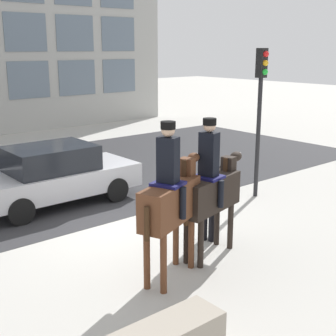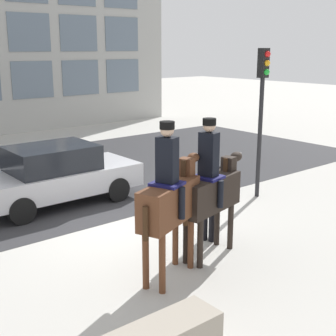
{
  "view_description": "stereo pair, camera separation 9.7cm",
  "coord_description": "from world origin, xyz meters",
  "px_view_note": "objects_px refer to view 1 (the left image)",
  "views": [
    {
      "loc": [
        -5.29,
        -7.93,
        3.82
      ],
      "look_at": [
        0.2,
        -1.34,
        1.61
      ],
      "focal_mm": 50.0,
      "sensor_mm": 36.0,
      "label": 1
    },
    {
      "loc": [
        -5.22,
        -7.99,
        3.82
      ],
      "look_at": [
        0.2,
        -1.34,
        1.61
      ],
      "focal_mm": 50.0,
      "sensor_mm": 36.0,
      "label": 2
    }
  ],
  "objects_px": {
    "mounted_horse_lead": "(171,199)",
    "traffic_light": "(260,99)",
    "pedestrian_bystander": "(209,192)",
    "street_car_near_lane": "(54,175)",
    "mounted_horse_companion": "(211,189)"
  },
  "relations": [
    {
      "from": "mounted_horse_companion",
      "to": "traffic_light",
      "type": "distance_m",
      "value": 4.14
    },
    {
      "from": "mounted_horse_lead",
      "to": "street_car_near_lane",
      "type": "relative_size",
      "value": 0.66
    },
    {
      "from": "street_car_near_lane",
      "to": "mounted_horse_companion",
      "type": "bearing_deg",
      "value": -79.21
    },
    {
      "from": "mounted_horse_lead",
      "to": "mounted_horse_companion",
      "type": "distance_m",
      "value": 1.17
    },
    {
      "from": "mounted_horse_companion",
      "to": "pedestrian_bystander",
      "type": "relative_size",
      "value": 1.48
    },
    {
      "from": "pedestrian_bystander",
      "to": "traffic_light",
      "type": "height_order",
      "value": "traffic_light"
    },
    {
      "from": "traffic_light",
      "to": "mounted_horse_lead",
      "type": "bearing_deg",
      "value": -156.65
    },
    {
      "from": "street_car_near_lane",
      "to": "traffic_light",
      "type": "relative_size",
      "value": 1.07
    },
    {
      "from": "pedestrian_bystander",
      "to": "mounted_horse_lead",
      "type": "bearing_deg",
      "value": -0.25
    },
    {
      "from": "pedestrian_bystander",
      "to": "street_car_near_lane",
      "type": "distance_m",
      "value": 4.33
    },
    {
      "from": "pedestrian_bystander",
      "to": "traffic_light",
      "type": "xyz_separation_m",
      "value": [
        3.06,
        1.3,
        1.52
      ]
    },
    {
      "from": "mounted_horse_lead",
      "to": "pedestrian_bystander",
      "type": "xyz_separation_m",
      "value": [
        1.58,
        0.7,
        -0.36
      ]
    },
    {
      "from": "mounted_horse_lead",
      "to": "traffic_light",
      "type": "bearing_deg",
      "value": 1.64
    },
    {
      "from": "mounted_horse_lead",
      "to": "traffic_light",
      "type": "distance_m",
      "value": 5.19
    },
    {
      "from": "traffic_light",
      "to": "street_car_near_lane",
      "type": "bearing_deg",
      "value": 147.34
    }
  ]
}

